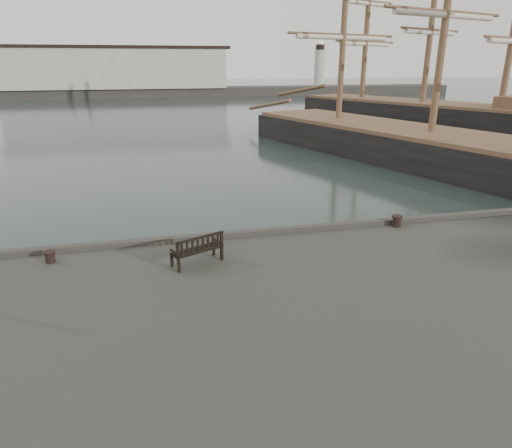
# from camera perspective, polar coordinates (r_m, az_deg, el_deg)

# --- Properties ---
(ground) EXTENTS (400.00, 400.00, 0.00)m
(ground) POSITION_cam_1_polar(r_m,az_deg,el_deg) (16.75, -2.58, -6.40)
(ground) COLOR black
(ground) RESTS_ON ground
(breakwater) EXTENTS (140.00, 9.50, 12.20)m
(breakwater) POSITION_cam_1_polar(r_m,az_deg,el_deg) (106.87, -15.05, 17.32)
(breakwater) COLOR #383530
(breakwater) RESTS_ON ground
(bench) EXTENTS (1.67, 1.14, 0.91)m
(bench) POSITION_cam_1_polar(r_m,az_deg,el_deg) (13.89, -7.33, -3.82)
(bench) COLOR black
(bench) RESTS_ON quay
(bollard_left) EXTENTS (0.38, 0.38, 0.36)m
(bollard_left) POSITION_cam_1_polar(r_m,az_deg,el_deg) (15.26, -24.34, -3.75)
(bollard_left) COLOR black
(bollard_left) RESTS_ON quay
(bollard_right) EXTENTS (0.48, 0.48, 0.42)m
(bollard_right) POSITION_cam_1_polar(r_m,az_deg,el_deg) (17.69, 17.19, 0.34)
(bollard_right) COLOR black
(bollard_right) RESTS_ON quay
(tall_ship_main) EXTENTS (18.37, 37.32, 27.63)m
(tall_ship_main) POSITION_cam_1_polar(r_m,az_deg,el_deg) (37.03, 20.72, 8.03)
(tall_ship_main) COLOR black
(tall_ship_main) RESTS_ON ground
(tall_ship_far) EXTENTS (19.68, 31.86, 27.39)m
(tall_ship_far) POSITION_cam_1_polar(r_m,az_deg,el_deg) (58.45, 19.83, 12.13)
(tall_ship_far) COLOR black
(tall_ship_far) RESTS_ON ground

